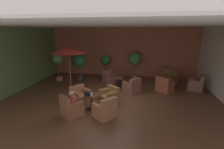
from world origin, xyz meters
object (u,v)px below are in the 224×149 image
(potted_tree_mid_right, at_px, (135,60))
(patron_blue_shirt, at_px, (72,99))
(armchair_mid_center_north, at_px, (196,85))
(armchair_mid_center_east, at_px, (169,77))
(cafe_table_mid_center, at_px, (175,80))
(potted_tree_mid_left, at_px, (58,62))
(potted_tree_right_corner, at_px, (80,62))
(iced_drink_cup, at_px, (92,94))
(armchair_front_left_west, at_px, (71,108))
(open_laptop, at_px, (88,95))
(armchair_front_right_east, at_px, (109,79))
(armchair_front_left_north, at_px, (105,110))
(armchair_front_left_south, at_px, (80,96))
(potted_tree_left_corner, at_px, (106,61))
(patio_umbrella_tall_red, at_px, (69,50))
(cafe_table_front_right, at_px, (118,80))
(cafe_table_front_left, at_px, (92,99))
(armchair_mid_center_south, at_px, (165,86))
(armchair_front_right_north, at_px, (132,87))
(armchair_front_left_east, at_px, (110,97))

(potted_tree_mid_right, xyz_separation_m, patron_blue_shirt, (-2.22, -5.77, -0.66))
(armchair_mid_center_north, distance_m, armchair_mid_center_east, 1.91)
(cafe_table_mid_center, xyz_separation_m, potted_tree_mid_left, (-7.71, 0.16, 0.82))
(potted_tree_right_corner, relative_size, iced_drink_cup, 16.61)
(patron_blue_shirt, bearing_deg, potted_tree_mid_right, 68.91)
(armchair_front_left_west, xyz_separation_m, open_laptop, (0.51, 0.65, 0.37))
(armchair_front_right_east, bearing_deg, armchair_mid_center_north, -4.43)
(armchair_front_left_north, relative_size, cafe_table_mid_center, 1.60)
(armchair_front_left_north, distance_m, armchair_front_left_south, 1.99)
(armchair_front_left_north, bearing_deg, potted_tree_left_corner, 101.81)
(patio_umbrella_tall_red, bearing_deg, potted_tree_mid_right, 38.17)
(cafe_table_mid_center, height_order, armchair_mid_center_east, armchair_mid_center_east)
(cafe_table_mid_center, xyz_separation_m, patron_blue_shirt, (-4.78, -4.43, 0.27))
(armchair_front_left_north, bearing_deg, armchair_mid_center_north, 41.97)
(armchair_front_left_south, height_order, cafe_table_front_right, armchair_front_left_south)
(cafe_table_front_right, relative_size, open_laptop, 1.84)
(armchair_front_left_west, height_order, armchair_mid_center_north, armchair_mid_center_north)
(potted_tree_left_corner, bearing_deg, armchair_mid_center_east, -3.48)
(armchair_front_right_east, xyz_separation_m, potted_tree_mid_left, (-3.55, 0.03, 0.97))
(potted_tree_mid_left, relative_size, potted_tree_mid_right, 0.95)
(iced_drink_cup, height_order, open_laptop, open_laptop)
(cafe_table_front_left, height_order, cafe_table_mid_center, same)
(cafe_table_front_left, xyz_separation_m, potted_tree_mid_right, (1.63, 5.03, 0.93))
(cafe_table_front_right, xyz_separation_m, potted_tree_mid_right, (0.86, 2.01, 0.91))
(armchair_front_left_north, relative_size, iced_drink_cup, 9.71)
(iced_drink_cup, distance_m, open_laptop, 0.16)
(armchair_front_left_west, xyz_separation_m, iced_drink_cup, (0.63, 0.76, 0.38))
(potted_tree_mid_left, distance_m, patron_blue_shirt, 5.48)
(armchair_front_left_west, bearing_deg, iced_drink_cup, 50.09)
(armchair_mid_center_north, relative_size, patio_umbrella_tall_red, 0.37)
(potted_tree_mid_left, relative_size, potted_tree_right_corner, 1.01)
(armchair_front_left_south, xyz_separation_m, open_laptop, (0.68, -0.73, 0.42))
(armchair_front_left_south, height_order, patio_umbrella_tall_red, patio_umbrella_tall_red)
(armchair_front_left_west, bearing_deg, potted_tree_mid_right, 68.79)
(armchair_mid_center_east, distance_m, patron_blue_shirt, 7.22)
(armchair_front_left_north, height_order, potted_tree_mid_right, potted_tree_mid_right)
(armchair_front_right_east, relative_size, patio_umbrella_tall_red, 0.39)
(armchair_front_right_east, distance_m, patio_umbrella_tall_red, 3.25)
(armchair_mid_center_east, distance_m, armchair_mid_center_south, 2.07)
(armchair_front_left_west, bearing_deg, armchair_mid_center_south, 41.41)
(armchair_front_right_north, xyz_separation_m, iced_drink_cup, (-1.63, -2.34, 0.39))
(armchair_front_left_east, height_order, cafe_table_front_right, armchair_front_left_east)
(armchair_front_right_north, height_order, iced_drink_cup, armchair_front_right_north)
(cafe_table_front_left, relative_size, patron_blue_shirt, 1.04)
(armchair_front_left_north, height_order, patio_umbrella_tall_red, patio_umbrella_tall_red)
(armchair_front_right_north, bearing_deg, iced_drink_cup, -124.76)
(patron_blue_shirt, bearing_deg, armchair_mid_center_east, 50.51)
(potted_tree_left_corner, bearing_deg, armchair_front_left_south, -94.31)
(armchair_mid_center_north, bearing_deg, potted_tree_right_corner, 174.36)
(armchair_front_left_east, relative_size, iced_drink_cup, 9.65)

